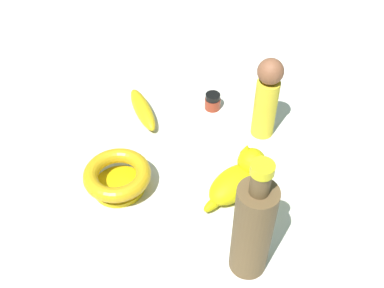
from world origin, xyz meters
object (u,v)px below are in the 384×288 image
Objects in this scene: banana at (143,109)px; person_figure_adult at (267,97)px; nail_polish_jar at (213,101)px; bottle_tall at (253,228)px; bowl at (118,177)px; cat_figurine at (239,177)px.

person_figure_adult is at bearing 56.05° from banana.
nail_polish_jar is 0.43m from bottle_tall.
nail_polish_jar is 0.31m from bowl.
person_figure_adult is 0.77× the size of bottle_tall.
banana is at bearing 16.22° from person_figure_adult.
nail_polish_jar is 0.17m from banana.
person_figure_adult reaches higher than nail_polish_jar.
bowl is 0.24m from cat_figurine.
cat_figurine is at bearing -152.44° from bowl.
bottle_tall reaches higher than nail_polish_jar.
cat_figurine reaches higher than bowl.
nail_polish_jar reaches higher than banana.
bottle_tall is at bearing 6.36° from banana.
bowl is (0.05, 0.31, 0.01)m from nail_polish_jar.
bowl is 0.84× the size of cat_figurine.
cat_figurine is 0.30m from banana.
cat_figurine is at bearing 96.44° from person_figure_adult.
banana is (0.27, 0.08, -0.08)m from person_figure_adult.
banana is (0.08, -0.21, -0.02)m from bowl.
person_figure_adult reaches higher than cat_figurine.
bottle_tall is (-0.10, 0.32, 0.01)m from person_figure_adult.
cat_figurine reaches higher than nail_polish_jar.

